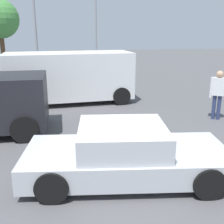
# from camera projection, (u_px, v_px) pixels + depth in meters

# --- Properties ---
(ground_plane) EXTENTS (80.00, 80.00, 0.00)m
(ground_plane) POSITION_uv_depth(u_px,v_px,m) (121.00, 175.00, 6.15)
(ground_plane) COLOR #515154
(sedan_foreground) EXTENTS (4.53, 2.35, 1.18)m
(sedan_foreground) POSITION_uv_depth(u_px,v_px,m) (126.00, 154.00, 5.91)
(sedan_foreground) COLOR #B7BABF
(sedan_foreground) RESTS_ON ground_plane
(van_white) EXTENTS (5.53, 2.58, 2.18)m
(van_white) POSITION_uv_depth(u_px,v_px,m) (69.00, 76.00, 12.01)
(van_white) COLOR white
(van_white) RESTS_ON ground_plane
(pedestrian) EXTENTS (0.50, 0.41, 1.76)m
(pedestrian) POSITION_uv_depth(u_px,v_px,m) (218.00, 91.00, 9.69)
(pedestrian) COLOR navy
(pedestrian) RESTS_ON ground_plane
(light_post_near) EXTENTS (0.44, 0.44, 6.91)m
(light_post_near) POSITION_uv_depth(u_px,v_px,m) (33.00, 2.00, 15.65)
(light_post_near) COLOR gray
(light_post_near) RESTS_ON ground_plane
(light_post_mid) EXTENTS (0.44, 0.44, 7.35)m
(light_post_mid) POSITION_uv_depth(u_px,v_px,m) (96.00, 8.00, 23.69)
(light_post_mid) COLOR gray
(light_post_mid) RESTS_ON ground_plane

